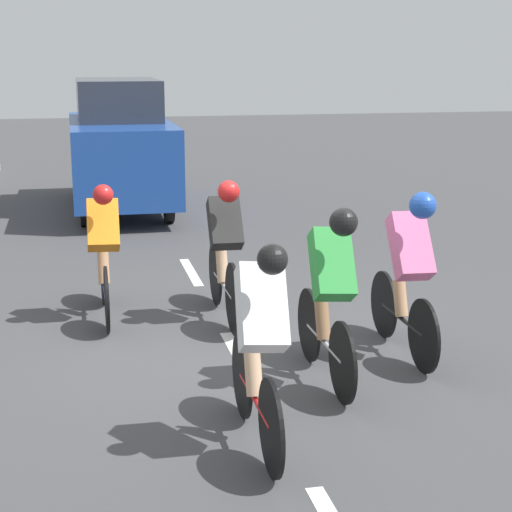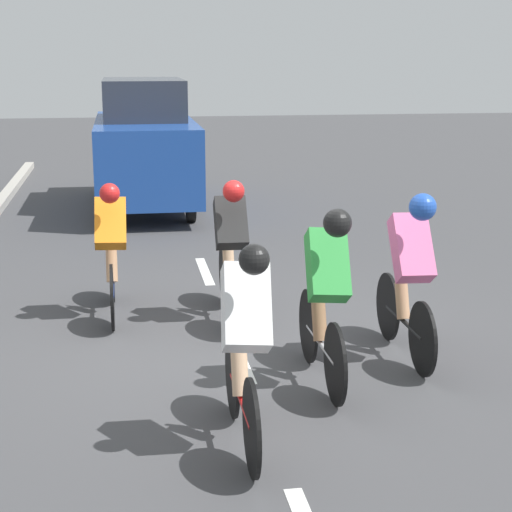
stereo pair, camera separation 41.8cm
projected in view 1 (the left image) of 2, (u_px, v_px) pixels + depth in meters
name	position (u px, v px, depth m)	size (l,w,h in m)	color
ground_plane	(232.00, 345.00, 8.22)	(60.00, 60.00, 0.00)	#424244
lane_stripe_mid	(239.00, 356.00, 7.90)	(0.12, 1.40, 0.01)	white
lane_stripe_far	(191.00, 272.00, 10.94)	(0.12, 1.40, 0.01)	white
cyclist_orange	(104.00, 249.00, 8.85)	(0.33, 1.69, 1.47)	black
cyclist_white	(260.00, 341.00, 5.91)	(0.36, 1.64, 1.54)	black
cyclist_pink	(409.00, 268.00, 7.72)	(0.33, 1.64, 1.57)	black
cyclist_black	(225.00, 247.00, 8.81)	(0.32, 1.76, 1.51)	black
cyclist_green	(330.00, 290.00, 7.08)	(0.36, 1.66, 1.55)	black
support_car	(120.00, 146.00, 15.09)	(1.70, 4.52, 2.28)	black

